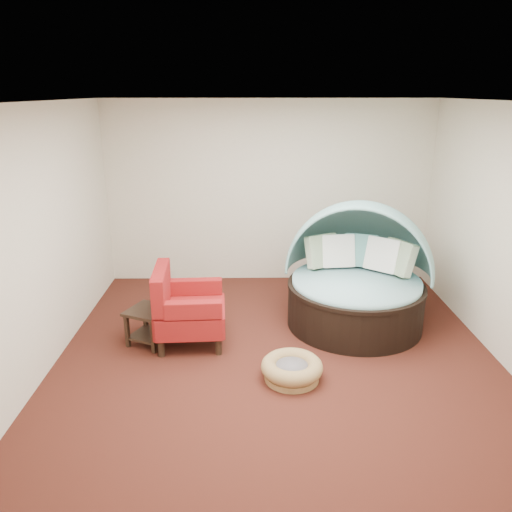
{
  "coord_description": "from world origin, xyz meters",
  "views": [
    {
      "loc": [
        -0.32,
        -5.11,
        2.9
      ],
      "look_at": [
        -0.23,
        0.6,
        1.0
      ],
      "focal_mm": 35.0,
      "sensor_mm": 36.0,
      "label": 1
    }
  ],
  "objects_px": {
    "pet_basket": "(292,369)",
    "side_table": "(149,321)",
    "red_armchair": "(185,308)",
    "canopy_daybed": "(358,268)"
  },
  "relations": [
    {
      "from": "canopy_daybed",
      "to": "side_table",
      "type": "bearing_deg",
      "value": -150.76
    },
    {
      "from": "canopy_daybed",
      "to": "pet_basket",
      "type": "relative_size",
      "value": 2.56
    },
    {
      "from": "red_armchair",
      "to": "side_table",
      "type": "bearing_deg",
      "value": 179.31
    },
    {
      "from": "canopy_daybed",
      "to": "red_armchair",
      "type": "xyz_separation_m",
      "value": [
        -2.15,
        -0.55,
        -0.3
      ]
    },
    {
      "from": "pet_basket",
      "to": "side_table",
      "type": "relative_size",
      "value": 1.42
    },
    {
      "from": "side_table",
      "to": "pet_basket",
      "type": "bearing_deg",
      "value": -26.61
    },
    {
      "from": "red_armchair",
      "to": "side_table",
      "type": "height_order",
      "value": "red_armchair"
    },
    {
      "from": "pet_basket",
      "to": "red_armchair",
      "type": "relative_size",
      "value": 0.9
    },
    {
      "from": "side_table",
      "to": "red_armchair",
      "type": "bearing_deg",
      "value": 2.44
    },
    {
      "from": "canopy_daybed",
      "to": "pet_basket",
      "type": "bearing_deg",
      "value": -107.35
    }
  ]
}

